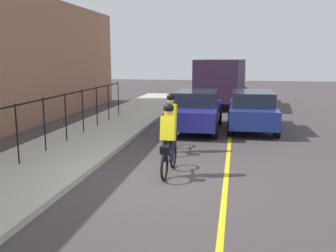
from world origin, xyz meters
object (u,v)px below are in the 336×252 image
(cyclist_follow, at_px, (168,140))
(cyclist_lead, at_px, (171,123))
(patrol_sedan, at_px, (252,110))
(box_truck_background, at_px, (223,80))
(parked_sedan_rear, at_px, (196,110))

(cyclist_follow, bearing_deg, cyclist_lead, 10.79)
(patrol_sedan, relative_size, box_truck_background, 0.64)
(cyclist_follow, relative_size, patrol_sedan, 0.41)
(parked_sedan_rear, distance_m, box_truck_background, 8.02)
(cyclist_follow, relative_size, box_truck_background, 0.26)
(cyclist_lead, bearing_deg, parked_sedan_rear, -4.43)
(parked_sedan_rear, bearing_deg, cyclist_follow, -0.37)
(parked_sedan_rear, relative_size, box_truck_background, 0.64)
(box_truck_background, bearing_deg, cyclist_follow, -177.70)
(cyclist_lead, relative_size, box_truck_background, 0.26)
(patrol_sedan, height_order, parked_sedan_rear, same)
(cyclist_follow, distance_m, patrol_sedan, 6.90)
(cyclist_lead, xyz_separation_m, box_truck_background, (11.61, -1.14, 0.64))
(cyclist_follow, xyz_separation_m, patrol_sedan, (6.52, -2.26, -0.09))
(parked_sedan_rear, bearing_deg, cyclist_lead, -6.41)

